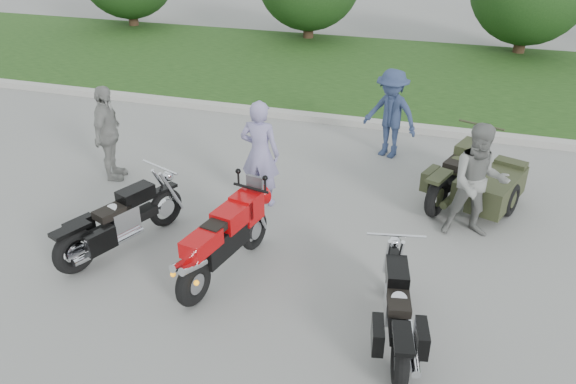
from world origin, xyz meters
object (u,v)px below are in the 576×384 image
(cruiser_right, at_px, (397,313))
(person_denim, at_px, (391,114))
(sportbike_red, at_px, (223,239))
(person_grey, at_px, (478,182))
(cruiser_left, at_px, (117,224))
(person_stripe, at_px, (260,154))
(person_back, at_px, (108,134))
(cruiser_sidecar, at_px, (480,183))

(cruiser_right, height_order, person_denim, person_denim)
(sportbike_red, relative_size, person_grey, 1.14)
(cruiser_right, distance_m, person_grey, 2.85)
(cruiser_left, relative_size, person_denim, 1.22)
(person_stripe, height_order, person_back, person_stripe)
(person_grey, bearing_deg, person_stripe, 169.64)
(person_stripe, distance_m, person_grey, 3.41)
(cruiser_left, distance_m, person_stripe, 2.51)
(cruiser_left, xyz_separation_m, person_denim, (3.24, 4.55, 0.44))
(sportbike_red, relative_size, cruiser_sidecar, 0.91)
(cruiser_sidecar, distance_m, person_grey, 1.08)
(cruiser_right, bearing_deg, person_back, 142.23)
(cruiser_right, relative_size, cruiser_sidecar, 0.92)
(person_back, bearing_deg, sportbike_red, -138.49)
(sportbike_red, relative_size, person_stripe, 1.13)
(cruiser_right, bearing_deg, cruiser_sidecar, 65.45)
(cruiser_right, xyz_separation_m, person_grey, (0.77, 2.69, 0.49))
(person_denim, bearing_deg, person_back, -129.97)
(sportbike_red, relative_size, person_back, 1.18)
(cruiser_left, height_order, person_denim, person_denim)
(cruiser_sidecar, height_order, person_back, person_back)
(person_stripe, xyz_separation_m, person_grey, (3.41, 0.02, -0.01))
(sportbike_red, xyz_separation_m, cruiser_right, (2.41, -0.59, -0.17))
(person_stripe, height_order, person_denim, person_stripe)
(cruiser_left, height_order, cruiser_right, cruiser_left)
(cruiser_sidecar, bearing_deg, person_stripe, -144.28)
(cruiser_left, distance_m, person_grey, 5.30)
(person_denim, bearing_deg, person_stripe, -102.46)
(person_stripe, bearing_deg, cruiser_right, 134.25)
(cruiser_sidecar, distance_m, person_stripe, 3.66)
(person_grey, height_order, person_back, person_grey)
(person_denim, xyz_separation_m, person_back, (-4.66, -2.51, -0.01))
(cruiser_right, relative_size, person_back, 1.19)
(person_stripe, relative_size, person_grey, 1.01)
(sportbike_red, bearing_deg, person_denim, 83.35)
(person_stripe, bearing_deg, cruiser_sidecar, -164.53)
(person_grey, bearing_deg, person_denim, 112.23)
(person_back, bearing_deg, person_denim, -75.66)
(sportbike_red, distance_m, person_back, 3.82)
(person_stripe, height_order, person_grey, person_stripe)
(person_denim, bearing_deg, cruiser_right, -58.78)
(sportbike_red, relative_size, cruiser_right, 0.99)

